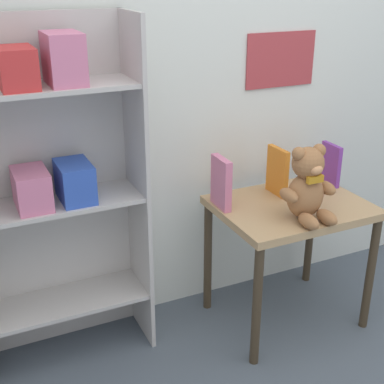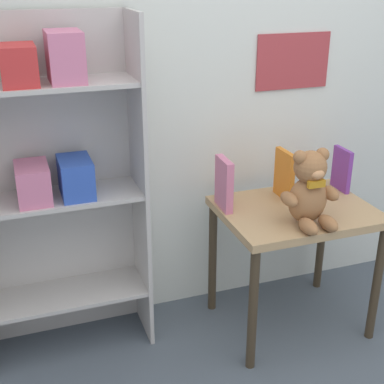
% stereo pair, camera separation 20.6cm
% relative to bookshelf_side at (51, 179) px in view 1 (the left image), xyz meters
% --- Properties ---
extents(wall_back, '(4.80, 0.07, 2.50)m').
position_rel_bookshelf_side_xyz_m(wall_back, '(0.89, 0.15, 0.43)').
color(wall_back, silver).
rests_on(wall_back, ground_plane).
extents(bookshelf_side, '(0.72, 0.28, 1.46)m').
position_rel_bookshelf_side_xyz_m(bookshelf_side, '(0.00, 0.00, 0.00)').
color(bookshelf_side, '#BCB7B2').
rests_on(bookshelf_side, ground_plane).
extents(display_table, '(0.67, 0.52, 0.61)m').
position_rel_bookshelf_side_xyz_m(display_table, '(1.02, -0.23, -0.29)').
color(display_table, tan).
rests_on(display_table, ground_plane).
extents(teddy_bear, '(0.25, 0.22, 0.32)m').
position_rel_bookshelf_side_xyz_m(teddy_bear, '(0.98, -0.38, -0.06)').
color(teddy_bear, '#99663D').
rests_on(teddy_bear, display_table).
extents(book_standing_pink, '(0.04, 0.15, 0.23)m').
position_rel_bookshelf_side_xyz_m(book_standing_pink, '(0.71, -0.12, -0.09)').
color(book_standing_pink, '#D17093').
rests_on(book_standing_pink, display_table).
extents(book_standing_orange, '(0.03, 0.15, 0.23)m').
position_rel_bookshelf_side_xyz_m(book_standing_orange, '(1.02, -0.10, -0.09)').
color(book_standing_orange, orange).
rests_on(book_standing_orange, display_table).
extents(book_standing_purple, '(0.02, 0.14, 0.20)m').
position_rel_bookshelf_side_xyz_m(book_standing_purple, '(1.32, -0.10, -0.10)').
color(book_standing_purple, purple).
rests_on(book_standing_purple, display_table).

